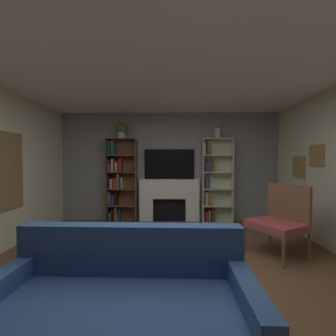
{
  "coord_description": "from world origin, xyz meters",
  "views": [
    {
      "loc": [
        0.07,
        -2.62,
        1.44
      ],
      "look_at": [
        0.0,
        1.15,
        1.32
      ],
      "focal_mm": 24.52,
      "sensor_mm": 36.0,
      "label": 1
    }
  ],
  "objects_px": {
    "tv": "(169,164)",
    "coffee_table": "(138,266)",
    "fireplace": "(169,199)",
    "couch": "(122,317)",
    "armchair": "(280,219)",
    "bookshelf_right": "(213,182)",
    "potted_plant": "(122,129)",
    "vase_with_flowers": "(218,133)",
    "bookshelf_left": "(119,182)"
  },
  "relations": [
    {
      "from": "tv",
      "to": "coffee_table",
      "type": "xyz_separation_m",
      "value": [
        -0.3,
        -3.06,
        -1.04
      ]
    },
    {
      "from": "fireplace",
      "to": "couch",
      "type": "bearing_deg",
      "value": -94.55
    },
    {
      "from": "fireplace",
      "to": "tv",
      "type": "distance_m",
      "value": 0.84
    },
    {
      "from": "tv",
      "to": "armchair",
      "type": "height_order",
      "value": "tv"
    },
    {
      "from": "tv",
      "to": "bookshelf_right",
      "type": "bearing_deg",
      "value": -4.3
    },
    {
      "from": "couch",
      "to": "fireplace",
      "type": "bearing_deg",
      "value": 85.45
    },
    {
      "from": "bookshelf_right",
      "to": "coffee_table",
      "type": "xyz_separation_m",
      "value": [
        -1.33,
        -2.98,
        -0.63
      ]
    },
    {
      "from": "potted_plant",
      "to": "vase_with_flowers",
      "type": "xyz_separation_m",
      "value": [
        2.23,
        0.0,
        -0.09
      ]
    },
    {
      "from": "bookshelf_left",
      "to": "potted_plant",
      "type": "xyz_separation_m",
      "value": [
        0.08,
        -0.04,
        1.23
      ]
    },
    {
      "from": "tv",
      "to": "potted_plant",
      "type": "bearing_deg",
      "value": -173.85
    },
    {
      "from": "couch",
      "to": "armchair",
      "type": "distance_m",
      "value": 2.77
    },
    {
      "from": "vase_with_flowers",
      "to": "couch",
      "type": "xyz_separation_m",
      "value": [
        -1.41,
        -3.7,
        -1.79
      ]
    },
    {
      "from": "fireplace",
      "to": "couch",
      "type": "xyz_separation_m",
      "value": [
        -0.3,
        -3.73,
        -0.23
      ]
    },
    {
      "from": "vase_with_flowers",
      "to": "armchair",
      "type": "distance_m",
      "value": 2.46
    },
    {
      "from": "potted_plant",
      "to": "coffee_table",
      "type": "bearing_deg",
      "value": -74.49
    },
    {
      "from": "couch",
      "to": "armchair",
      "type": "xyz_separation_m",
      "value": [
        2.02,
        1.88,
        0.25
      ]
    },
    {
      "from": "fireplace",
      "to": "armchair",
      "type": "xyz_separation_m",
      "value": [
        1.72,
        -1.85,
        0.01
      ]
    },
    {
      "from": "couch",
      "to": "coffee_table",
      "type": "relative_size",
      "value": 2.63
    },
    {
      "from": "tv",
      "to": "couch",
      "type": "relative_size",
      "value": 0.61
    },
    {
      "from": "bookshelf_left",
      "to": "coffee_table",
      "type": "bearing_deg",
      "value": -73.19
    },
    {
      "from": "potted_plant",
      "to": "vase_with_flowers",
      "type": "height_order",
      "value": "vase_with_flowers"
    },
    {
      "from": "bookshelf_right",
      "to": "fireplace",
      "type": "bearing_deg",
      "value": -179.61
    },
    {
      "from": "bookshelf_right",
      "to": "armchair",
      "type": "relative_size",
      "value": 1.84
    },
    {
      "from": "potted_plant",
      "to": "armchair",
      "type": "bearing_deg",
      "value": -32.62
    },
    {
      "from": "tv",
      "to": "armchair",
      "type": "bearing_deg",
      "value": -48.32
    },
    {
      "from": "fireplace",
      "to": "bookshelf_left",
      "type": "bearing_deg",
      "value": 179.94
    },
    {
      "from": "couch",
      "to": "bookshelf_right",
      "type": "bearing_deg",
      "value": 70.49
    },
    {
      "from": "bookshelf_right",
      "to": "potted_plant",
      "type": "bearing_deg",
      "value": -178.85
    },
    {
      "from": "potted_plant",
      "to": "armchair",
      "type": "distance_m",
      "value": 3.74
    },
    {
      "from": "fireplace",
      "to": "couch",
      "type": "relative_size",
      "value": 0.77
    },
    {
      "from": "vase_with_flowers",
      "to": "bookshelf_right",
      "type": "bearing_deg",
      "value": 153.83
    },
    {
      "from": "bookshelf_left",
      "to": "vase_with_flowers",
      "type": "bearing_deg",
      "value": -0.91
    },
    {
      "from": "fireplace",
      "to": "tv",
      "type": "relative_size",
      "value": 1.27
    },
    {
      "from": "tv",
      "to": "vase_with_flowers",
      "type": "xyz_separation_m",
      "value": [
        1.11,
        -0.12,
        0.72
      ]
    },
    {
      "from": "fireplace",
      "to": "bookshelf_left",
      "type": "xyz_separation_m",
      "value": [
        -1.2,
        0.0,
        0.41
      ]
    },
    {
      "from": "fireplace",
      "to": "tv",
      "type": "bearing_deg",
      "value": 90.0
    },
    {
      "from": "fireplace",
      "to": "armchair",
      "type": "height_order",
      "value": "armchair"
    },
    {
      "from": "couch",
      "to": "armchair",
      "type": "relative_size",
      "value": 1.82
    },
    {
      "from": "tv",
      "to": "vase_with_flowers",
      "type": "bearing_deg",
      "value": -6.13
    },
    {
      "from": "bookshelf_right",
      "to": "vase_with_flowers",
      "type": "xyz_separation_m",
      "value": [
        0.09,
        -0.04,
        1.14
      ]
    },
    {
      "from": "vase_with_flowers",
      "to": "armchair",
      "type": "bearing_deg",
      "value": -71.44
    },
    {
      "from": "bookshelf_right",
      "to": "potted_plant",
      "type": "relative_size",
      "value": 5.18
    },
    {
      "from": "bookshelf_right",
      "to": "couch",
      "type": "distance_m",
      "value": 4.02
    },
    {
      "from": "vase_with_flowers",
      "to": "armchair",
      "type": "relative_size",
      "value": 0.36
    },
    {
      "from": "bookshelf_right",
      "to": "vase_with_flowers",
      "type": "distance_m",
      "value": 1.14
    },
    {
      "from": "tv",
      "to": "coffee_table",
      "type": "distance_m",
      "value": 3.25
    },
    {
      "from": "tv",
      "to": "bookshelf_right",
      "type": "distance_m",
      "value": 1.11
    },
    {
      "from": "armchair",
      "to": "coffee_table",
      "type": "distance_m",
      "value": 2.32
    },
    {
      "from": "fireplace",
      "to": "tv",
      "type": "height_order",
      "value": "tv"
    },
    {
      "from": "bookshelf_left",
      "to": "bookshelf_right",
      "type": "relative_size",
      "value": 1.0
    }
  ]
}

